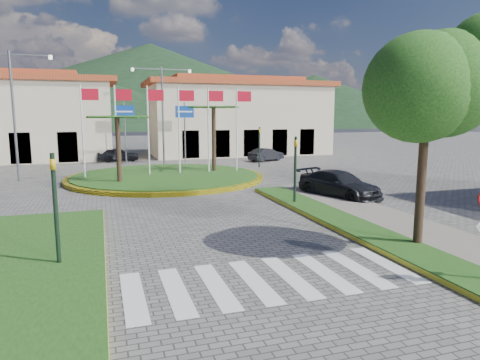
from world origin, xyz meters
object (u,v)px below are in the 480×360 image
object	(u,v)px
car_dark_a	(118,155)
roundabout_island	(166,176)
car_side_right	(339,184)
car_dark_b	(266,155)
deciduous_tree	(428,82)
white_van	(72,153)

from	to	relation	value
car_dark_a	roundabout_island	bearing A→B (deg)	-171.95
car_dark_a	car_side_right	xyz separation A→B (m)	(10.05, -20.78, 0.05)
car_dark_a	car_dark_b	size ratio (longest dim) A/B	1.03
roundabout_island	car_dark_b	distance (m)	13.01
roundabout_island	car_dark_b	xyz separation A→B (m)	(10.20, 8.07, 0.41)
roundabout_island	deciduous_tree	world-z (taller)	deciduous_tree
car_dark_a	car_side_right	size ratio (longest dim) A/B	0.78
white_van	car_dark_a	size ratio (longest dim) A/B	1.29
white_van	car_dark_b	bearing A→B (deg)	-134.59
car_dark_a	car_side_right	distance (m)	23.08
roundabout_island	car_dark_a	distance (m)	12.13
car_dark_b	car_side_right	world-z (taller)	car_side_right
deciduous_tree	car_dark_b	world-z (taller)	deciduous_tree
deciduous_tree	car_side_right	world-z (taller)	deciduous_tree
roundabout_island	car_dark_a	xyz separation A→B (m)	(-2.55, 11.85, 0.44)
car_dark_a	white_van	bearing A→B (deg)	51.23
deciduous_tree	white_van	size ratio (longest dim) A/B	1.46
roundabout_island	car_dark_a	size ratio (longest dim) A/B	3.51
car_dark_b	car_side_right	bearing A→B (deg)	146.48
deciduous_tree	car_side_right	xyz separation A→B (m)	(2.00, 8.07, -4.50)
deciduous_tree	car_dark_b	distance (m)	25.91
deciduous_tree	white_van	world-z (taller)	deciduous_tree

